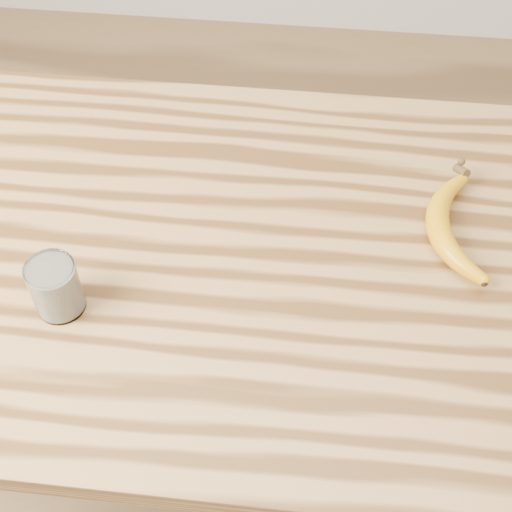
# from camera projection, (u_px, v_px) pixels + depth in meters

# --- Properties ---
(table) EXTENTS (1.20, 0.80, 0.90)m
(table) POSITION_uv_depth(u_px,v_px,m) (268.00, 299.00, 1.21)
(table) COLOR #9D723F
(table) RESTS_ON ground
(smoothie_glass) EXTENTS (0.07, 0.07, 0.09)m
(smoothie_glass) POSITION_uv_depth(u_px,v_px,m) (56.00, 287.00, 1.01)
(smoothie_glass) COLOR white
(smoothie_glass) RESTS_ON table
(banana) EXTENTS (0.14, 0.32, 0.04)m
(banana) POSITION_uv_depth(u_px,v_px,m) (437.00, 226.00, 1.12)
(banana) COLOR #CE8B0A
(banana) RESTS_ON table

